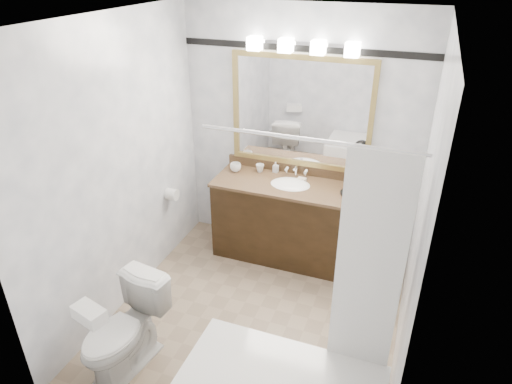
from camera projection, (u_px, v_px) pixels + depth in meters
room at (254, 193)px, 3.46m from camera, size 2.42×2.62×2.52m
vanity at (289, 220)px, 4.68m from camera, size 1.53×0.58×0.97m
mirror at (301, 113)px, 4.41m from camera, size 1.40×0.04×1.10m
vanity_light_bar at (302, 46)px, 4.07m from camera, size 1.02×0.14×0.12m
accent_stripe at (304, 48)px, 4.14m from camera, size 2.40×0.01×0.06m
tp_roll at (172, 194)px, 4.62m from camera, size 0.11×0.12×0.12m
toilet at (123, 331)px, 3.40m from camera, size 0.52×0.77×0.73m
tissue_box at (89, 314)px, 2.97m from camera, size 0.26×0.18×0.09m
coffee_maker at (353, 174)px, 4.26m from camera, size 0.19×0.24×0.37m
cup_left at (236, 167)px, 4.74m from camera, size 0.12×0.12×0.09m
cup_right at (260, 168)px, 4.73m from camera, size 0.09×0.09×0.08m
soap_bottle_a at (276, 167)px, 4.71m from camera, size 0.06×0.06×0.11m
soap_bar at (302, 179)px, 4.55m from camera, size 0.09×0.06×0.03m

